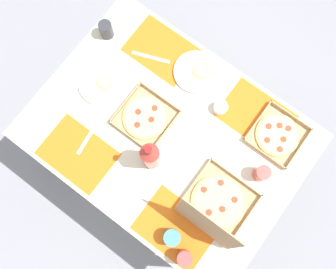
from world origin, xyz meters
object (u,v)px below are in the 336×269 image
object	(u,v)px
pizza_box_corner_right	(216,207)
cup_red	(262,173)
cup_clear_left	(172,237)
pizza_box_edge_far	(277,135)
soda_bottle	(150,156)
plate_far_left	(101,84)
cup_spare	(184,258)
condiment_bowl	(220,108)
pizza_box_center	(146,117)
plate_far_right	(197,72)
cup_clear_right	(106,30)

from	to	relation	value
pizza_box_corner_right	cup_red	world-z (taller)	pizza_box_corner_right
cup_red	cup_clear_left	size ratio (longest dim) A/B	1.13
pizza_box_edge_far	soda_bottle	distance (m)	0.66
plate_far_left	cup_spare	world-z (taller)	cup_spare
pizza_box_edge_far	condiment_bowl	world-z (taller)	condiment_bowl
cup_red	pizza_box_center	bearing A→B (deg)	9.37
pizza_box_edge_far	soda_bottle	bearing A→B (deg)	47.87
soda_bottle	cup_spare	world-z (taller)	soda_bottle
plate_far_right	plate_far_left	distance (m)	0.51
plate_far_left	soda_bottle	xyz separation A→B (m)	(-0.46, 0.16, 0.12)
pizza_box_center	condiment_bowl	xyz separation A→B (m)	(-0.28, -0.27, 0.01)
plate_far_left	soda_bottle	bearing A→B (deg)	160.68
plate_far_right	cup_clear_left	bearing A→B (deg)	117.67
pizza_box_corner_right	cup_red	size ratio (longest dim) A/B	3.30
pizza_box_center	cup_spare	distance (m)	0.71
plate_far_right	condiment_bowl	bearing A→B (deg)	156.85
cup_clear_right	plate_far_right	bearing A→B (deg)	-168.14
cup_clear_left	cup_red	bearing A→B (deg)	-108.85
pizza_box_corner_right	cup_spare	distance (m)	0.28
plate_far_left	cup_spare	xyz separation A→B (m)	(-0.86, 0.44, 0.04)
pizza_box_corner_right	cup_spare	xyz separation A→B (m)	(-0.01, 0.28, 0.00)
plate_far_left	cup_red	size ratio (longest dim) A/B	2.15
cup_red	condiment_bowl	world-z (taller)	cup_red
plate_far_right	cup_clear_right	xyz separation A→B (m)	(0.51, 0.11, 0.04)
pizza_box_edge_far	cup_clear_left	distance (m)	0.73
plate_far_left	cup_clear_left	xyz separation A→B (m)	(-0.76, 0.40, 0.04)
cup_red	cup_clear_left	bearing A→B (deg)	71.15
pizza_box_edge_far	cup_red	distance (m)	0.23
cup_clear_left	condiment_bowl	xyz separation A→B (m)	(0.18, -0.66, -0.02)
plate_far_right	soda_bottle	distance (m)	0.54
plate_far_right	plate_far_left	size ratio (longest dim) A/B	1.07
plate_far_left	cup_spare	bearing A→B (deg)	152.96
pizza_box_center	pizza_box_edge_far	bearing A→B (deg)	-151.33
pizza_box_edge_far	cup_spare	size ratio (longest dim) A/B	2.41
plate_far_left	plate_far_right	bearing A→B (deg)	-135.72
condiment_bowl	soda_bottle	bearing A→B (deg)	73.87
condiment_bowl	cup_red	bearing A→B (deg)	155.30
soda_bottle	cup_clear_left	bearing A→B (deg)	141.75
pizza_box_corner_right	pizza_box_edge_far	xyz separation A→B (m)	(-0.05, -0.48, -0.04)
plate_far_right	cup_clear_left	world-z (taller)	cup_clear_left
pizza_box_center	pizza_box_edge_far	size ratio (longest dim) A/B	1.05
plate_far_left	cup_clear_left	bearing A→B (deg)	152.29
cup_spare	cup_clear_right	world-z (taller)	cup_spare
soda_bottle	cup_red	world-z (taller)	soda_bottle
cup_spare	condiment_bowl	bearing A→B (deg)	-68.23
plate_far_left	cup_clear_right	bearing A→B (deg)	-58.36
cup_spare	cup_clear_right	bearing A→B (deg)	-34.12
cup_red	cup_clear_right	xyz separation A→B (m)	(1.08, -0.14, -0.00)
soda_bottle	cup_clear_left	xyz separation A→B (m)	(-0.30, 0.24, -0.09)
cup_clear_right	soda_bottle	bearing A→B (deg)	146.24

